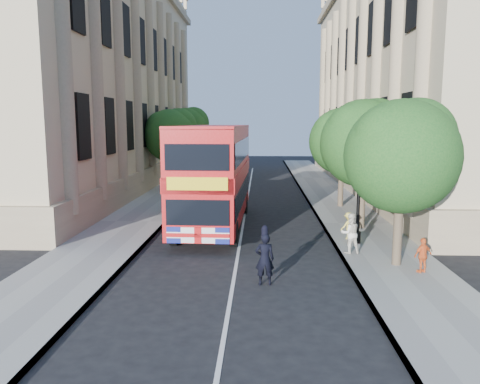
# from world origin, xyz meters

# --- Properties ---
(ground) EXTENTS (120.00, 120.00, 0.00)m
(ground) POSITION_xyz_m (0.00, 0.00, 0.00)
(ground) COLOR black
(ground) RESTS_ON ground
(pavement_right) EXTENTS (3.50, 80.00, 0.12)m
(pavement_right) POSITION_xyz_m (5.75, 10.00, 0.06)
(pavement_right) COLOR gray
(pavement_right) RESTS_ON ground
(pavement_left) EXTENTS (3.50, 80.00, 0.12)m
(pavement_left) POSITION_xyz_m (-5.75, 10.00, 0.06)
(pavement_left) COLOR gray
(pavement_left) RESTS_ON ground
(building_right) EXTENTS (12.00, 38.00, 18.00)m
(building_right) POSITION_xyz_m (13.80, 24.00, 9.00)
(building_right) COLOR #C3B087
(building_right) RESTS_ON ground
(building_left) EXTENTS (12.00, 38.00, 18.00)m
(building_left) POSITION_xyz_m (-13.80, 24.00, 9.00)
(building_left) COLOR #C3B087
(building_left) RESTS_ON ground
(tree_right_near) EXTENTS (4.00, 4.00, 6.08)m
(tree_right_near) POSITION_xyz_m (5.84, 3.03, 4.25)
(tree_right_near) COLOR #473828
(tree_right_near) RESTS_ON ground
(tree_right_mid) EXTENTS (4.20, 4.20, 6.37)m
(tree_right_mid) POSITION_xyz_m (5.84, 9.03, 4.45)
(tree_right_mid) COLOR #473828
(tree_right_mid) RESTS_ON ground
(tree_right_far) EXTENTS (4.00, 4.00, 6.15)m
(tree_right_far) POSITION_xyz_m (5.84, 15.03, 4.31)
(tree_right_far) COLOR #473828
(tree_right_far) RESTS_ON ground
(tree_left_far) EXTENTS (4.00, 4.00, 6.30)m
(tree_left_far) POSITION_xyz_m (-5.96, 22.03, 4.44)
(tree_left_far) COLOR #473828
(tree_left_far) RESTS_ON ground
(tree_left_back) EXTENTS (4.20, 4.20, 6.65)m
(tree_left_back) POSITION_xyz_m (-5.96, 30.03, 4.71)
(tree_left_back) COLOR #473828
(tree_left_back) RESTS_ON ground
(lamp_post) EXTENTS (0.32, 0.32, 5.16)m
(lamp_post) POSITION_xyz_m (5.00, 6.00, 2.51)
(lamp_post) COLOR black
(lamp_post) RESTS_ON pavement_right
(double_decker_bus) EXTENTS (3.16, 10.82, 4.96)m
(double_decker_bus) POSITION_xyz_m (-1.40, 9.48, 2.74)
(double_decker_bus) COLOR #B60C0E
(double_decker_bus) RESTS_ON ground
(box_van) EXTENTS (2.56, 5.33, 2.95)m
(box_van) POSITION_xyz_m (-2.91, 14.17, 1.45)
(box_van) COLOR black
(box_van) RESTS_ON ground
(police_constable) EXTENTS (0.65, 0.45, 1.70)m
(police_constable) POSITION_xyz_m (1.02, 1.00, 0.85)
(police_constable) COLOR black
(police_constable) RESTS_ON ground
(woman_pedestrian) EXTENTS (0.87, 0.73, 1.59)m
(woman_pedestrian) POSITION_xyz_m (4.40, 4.46, 0.92)
(woman_pedestrian) COLOR white
(woman_pedestrian) RESTS_ON pavement_right
(child_a) EXTENTS (0.77, 0.55, 1.21)m
(child_a) POSITION_xyz_m (6.43, 2.11, 0.72)
(child_a) COLOR orange
(child_a) RESTS_ON pavement_right
(child_b) EXTENTS (0.87, 0.72, 1.18)m
(child_b) POSITION_xyz_m (4.77, 6.77, 0.71)
(child_b) COLOR #ECD650
(child_b) RESTS_ON pavement_right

